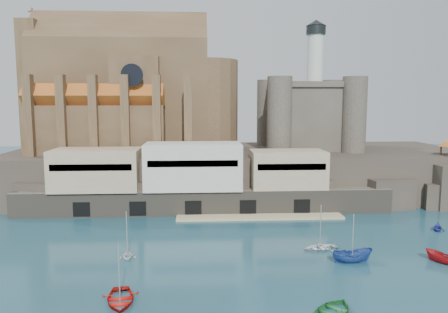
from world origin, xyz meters
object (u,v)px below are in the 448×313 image
boat_2 (352,262)px  boat_0 (120,302)px  church (131,95)px  castle_keep (308,112)px

boat_2 → boat_0: bearing=104.5°
boat_0 → boat_2: (28.20, 9.83, 0.00)m
church → boat_2: church is taller
church → boat_0: size_ratio=7.93×
church → castle_keep: (40.21, -0.78, -3.81)m
castle_keep → boat_2: castle_keep is taller
church → boat_2: 62.20m
castle_keep → boat_2: bearing=-96.4°
boat_0 → boat_2: boat_0 is taller
boat_2 → church: bearing=32.5°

